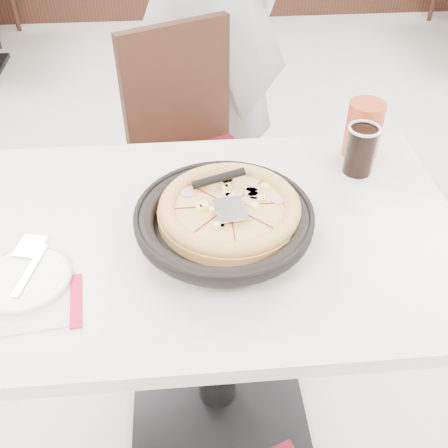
{
  "coord_description": "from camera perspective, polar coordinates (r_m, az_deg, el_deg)",
  "views": [
    {
      "loc": [
        -0.41,
        -1.04,
        1.58
      ],
      "look_at": [
        -0.33,
        -0.14,
        0.8
      ],
      "focal_mm": 42.0,
      "sensor_mm": 36.0,
      "label": 1
    }
  ],
  "objects": [
    {
      "name": "pizza_pan",
      "position": [
        1.2,
        0.0,
        -0.29
      ],
      "size": [
        0.37,
        0.37,
        0.01
      ],
      "primitive_type": "cylinder",
      "rotation": [
        0.0,
        0.0,
        -0.02
      ],
      "color": "black",
      "rests_on": "trivet"
    },
    {
      "name": "cola_glass",
      "position": [
        1.46,
        14.61,
        7.67
      ],
      "size": [
        0.08,
        0.08,
        0.13
      ],
      "primitive_type": "cylinder",
      "rotation": [
        0.0,
        0.0,
        -0.02
      ],
      "color": "black",
      "rests_on": "main_table"
    },
    {
      "name": "side_plate",
      "position": [
        1.21,
        -20.84,
        -5.62
      ],
      "size": [
        0.2,
        0.2,
        0.01
      ],
      "primitive_type": "cylinder",
      "rotation": [
        0.0,
        0.0,
        -0.02
      ],
      "color": "white",
      "rests_on": "napkin"
    },
    {
      "name": "floor",
      "position": [
        1.94,
        9.85,
        -14.91
      ],
      "size": [
        7.0,
        7.0,
        0.0
      ],
      "primitive_type": "plane",
      "color": "#B4B3AF",
      "rests_on": "ground"
    },
    {
      "name": "trivet",
      "position": [
        1.26,
        1.79,
        0.62
      ],
      "size": [
        0.13,
        0.13,
        0.04
      ],
      "primitive_type": "cylinder",
      "rotation": [
        0.0,
        0.0,
        -0.02
      ],
      "color": "black",
      "rests_on": "main_table"
    },
    {
      "name": "red_cup",
      "position": [
        1.53,
        14.92,
        9.92
      ],
      "size": [
        0.1,
        0.1,
        0.16
      ],
      "primitive_type": "cylinder",
      "rotation": [
        0.0,
        0.0,
        -0.02
      ],
      "color": "#A93C1D",
      "rests_on": "main_table"
    },
    {
      "name": "chair_far",
      "position": [
        1.95,
        -2.33,
        6.06
      ],
      "size": [
        0.56,
        0.56,
        0.95
      ],
      "primitive_type": null,
      "rotation": [
        0.0,
        0.0,
        3.57
      ],
      "color": "black",
      "rests_on": "floor"
    },
    {
      "name": "main_table",
      "position": [
        1.54,
        -0.8,
        -11.06
      ],
      "size": [
        1.21,
        0.82,
        0.75
      ],
      "primitive_type": null,
      "rotation": [
        0.0,
        0.0,
        -0.02
      ],
      "color": "silver",
      "rests_on": "floor"
    },
    {
      "name": "napkin",
      "position": [
        1.16,
        -19.46,
        -8.11
      ],
      "size": [
        0.17,
        0.17,
        0.0
      ],
      "primitive_type": "cube",
      "rotation": [
        0.0,
        0.0,
        0.12
      ],
      "color": "white",
      "rests_on": "main_table"
    },
    {
      "name": "fork",
      "position": [
        1.21,
        -20.33,
        -4.72
      ],
      "size": [
        0.05,
        0.16,
        0.0
      ],
      "primitive_type": "cube",
      "rotation": [
        0.0,
        0.0,
        -0.23
      ],
      "color": "silver",
      "rests_on": "side_plate"
    },
    {
      "name": "pizza",
      "position": [
        1.21,
        0.63,
        1.22
      ],
      "size": [
        0.34,
        0.34,
        0.02
      ],
      "primitive_type": "cylinder",
      "rotation": [
        0.0,
        0.0,
        -0.02
      ],
      "color": "tan",
      "rests_on": "pizza_pan"
    },
    {
      "name": "pizza_server",
      "position": [
        1.17,
        0.66,
        1.63
      ],
      "size": [
        0.08,
        0.09,
        0.0
      ],
      "primitive_type": "cube",
      "rotation": [
        0.0,
        0.0,
        0.16
      ],
      "color": "silver",
      "rests_on": "pizza"
    }
  ]
}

